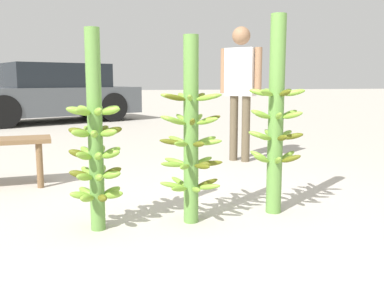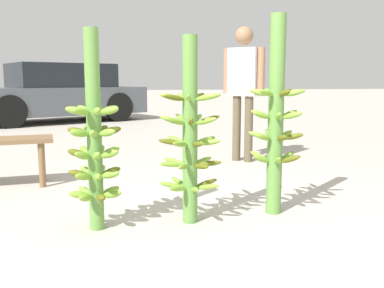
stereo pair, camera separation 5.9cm
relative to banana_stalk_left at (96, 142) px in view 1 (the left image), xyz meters
The scene contains 6 objects.
ground_plane 0.92m from the banana_stalk_left, 28.89° to the right, with size 80.00×80.00×0.00m, color #B2AA9E.
banana_stalk_left is the anchor object (origin of this frame).
banana_stalk_center 0.65m from the banana_stalk_left, ahead, with size 0.45×0.45×1.30m.
banana_stalk_right 1.32m from the banana_stalk_left, ahead, with size 0.41×0.42×1.47m.
vendor_person 2.80m from the banana_stalk_left, 50.50° to the left, with size 0.45×0.44×1.64m.
parked_car 7.96m from the banana_stalk_left, 96.88° to the left, with size 4.41×3.28×1.38m.
Camera 1 is at (-0.63, -2.52, 1.00)m, focal length 40.00 mm.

